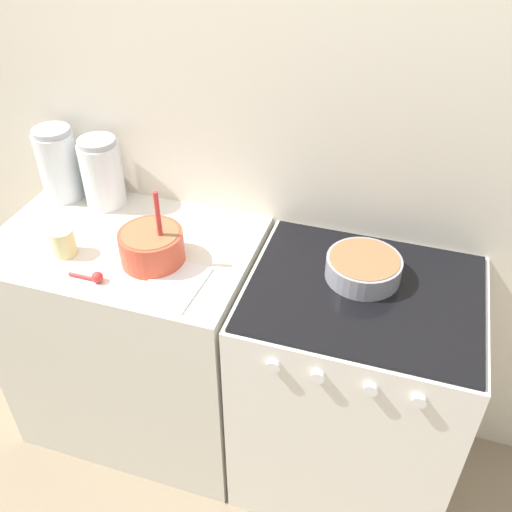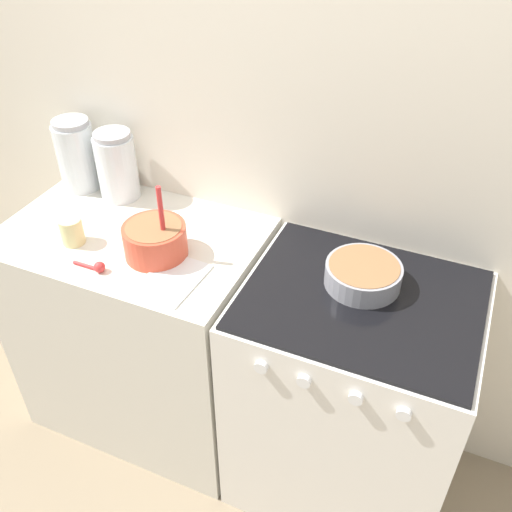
% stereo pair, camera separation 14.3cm
% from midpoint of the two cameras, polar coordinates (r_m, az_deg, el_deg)
% --- Properties ---
extents(ground_plane, '(12.00, 12.00, 0.00)m').
position_cam_midpoint_polar(ground_plane, '(2.36, -5.03, -23.49)').
color(ground_plane, gray).
extents(wall_back, '(4.78, 0.05, 2.40)m').
position_cam_midpoint_polar(wall_back, '(1.92, -0.10, 11.07)').
color(wall_back, beige).
rests_on(wall_back, ground_plane).
extents(countertop_cabinet, '(0.89, 0.59, 0.92)m').
position_cam_midpoint_polar(countertop_cabinet, '(2.29, -13.42, -8.03)').
color(countertop_cabinet, silver).
rests_on(countertop_cabinet, ground_plane).
extents(stove, '(0.73, 0.61, 0.92)m').
position_cam_midpoint_polar(stove, '(2.08, 7.38, -13.15)').
color(stove, white).
rests_on(stove, ground_plane).
extents(mixing_bowl, '(0.21, 0.21, 0.26)m').
position_cam_midpoint_polar(mixing_bowl, '(1.84, -12.58, 1.04)').
color(mixing_bowl, '#D84C33').
rests_on(mixing_bowl, countertop_cabinet).
extents(baking_pan, '(0.23, 0.23, 0.07)m').
position_cam_midpoint_polar(baking_pan, '(1.77, 8.45, -1.20)').
color(baking_pan, gray).
rests_on(baking_pan, stove).
extents(storage_jar_left, '(0.15, 0.15, 0.27)m').
position_cam_midpoint_polar(storage_jar_left, '(2.25, -20.79, 8.17)').
color(storage_jar_left, silver).
rests_on(storage_jar_left, countertop_cabinet).
extents(storage_jar_middle, '(0.15, 0.15, 0.26)m').
position_cam_midpoint_polar(storage_jar_middle, '(2.15, -16.93, 7.52)').
color(storage_jar_middle, silver).
rests_on(storage_jar_middle, countertop_cabinet).
extents(tin_can, '(0.08, 0.08, 0.09)m').
position_cam_midpoint_polar(tin_can, '(1.97, -20.70, 1.25)').
color(tin_can, beige).
rests_on(tin_can, countertop_cabinet).
extents(recipe_page, '(0.18, 0.23, 0.01)m').
position_cam_midpoint_polar(recipe_page, '(1.77, -10.52, -2.89)').
color(recipe_page, white).
rests_on(recipe_page, countertop_cabinet).
extents(measuring_spoon, '(0.12, 0.04, 0.04)m').
position_cam_midpoint_polar(measuring_spoon, '(1.84, -18.06, -2.09)').
color(measuring_spoon, red).
rests_on(measuring_spoon, countertop_cabinet).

